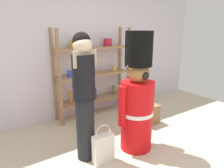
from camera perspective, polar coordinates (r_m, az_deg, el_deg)
back_wall at (r=4.08m, az=-11.72°, el=9.06°), size 6.40×0.12×2.60m
merchandise_shelf at (r=4.12m, az=-5.15°, el=3.12°), size 1.53×0.35×1.70m
teddy_bear_guard at (r=2.96m, az=6.78°, el=-3.91°), size 0.62×0.46×1.67m
person_shopper at (r=2.68m, az=-7.49°, el=-2.41°), size 0.29×0.28×1.66m
shopping_bag at (r=2.86m, az=-2.37°, el=-16.84°), size 0.28×0.11×0.54m
display_crate at (r=3.97m, az=9.27°, el=-7.83°), size 0.36×0.36×0.35m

